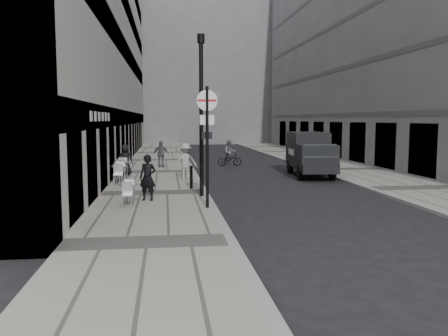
% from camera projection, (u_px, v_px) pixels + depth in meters
% --- Properties ---
extents(ground, '(120.00, 120.00, 0.00)m').
position_uv_depth(ground, '(251.00, 282.00, 8.75)').
color(ground, black).
rests_on(ground, ground).
extents(sidewalk, '(4.00, 60.00, 0.12)m').
position_uv_depth(sidewalk, '(157.00, 172.00, 26.27)').
color(sidewalk, gray).
rests_on(sidewalk, ground).
extents(far_sidewalk, '(4.00, 60.00, 0.12)m').
position_uv_depth(far_sidewalk, '(348.00, 170.00, 27.62)').
color(far_sidewalk, gray).
rests_on(far_sidewalk, ground).
extents(building_left, '(4.00, 45.00, 18.00)m').
position_uv_depth(building_left, '(96.00, 28.00, 31.28)').
color(building_left, beige).
rests_on(building_left, ground).
extents(building_right, '(6.00, 45.00, 20.00)m').
position_uv_depth(building_right, '(384.00, 20.00, 33.63)').
color(building_right, slate).
rests_on(building_right, ground).
extents(building_far, '(24.00, 16.00, 22.00)m').
position_uv_depth(building_far, '(187.00, 59.00, 63.09)').
color(building_far, slate).
rests_on(building_far, ground).
extents(walking_man, '(0.69, 0.57, 1.64)m').
position_uv_depth(walking_man, '(148.00, 178.00, 16.77)').
color(walking_man, black).
rests_on(walking_man, sidewalk).
extents(sign_post, '(0.67, 0.11, 3.92)m').
position_uv_depth(sign_post, '(207.00, 131.00, 15.22)').
color(sign_post, black).
rests_on(sign_post, sidewalk).
extents(lamppost, '(0.27, 0.27, 5.98)m').
position_uv_depth(lamppost, '(201.00, 107.00, 17.55)').
color(lamppost, black).
rests_on(lamppost, sidewalk).
extents(bollard_near, '(0.12, 0.12, 0.90)m').
position_uv_depth(bollard_near, '(191.00, 178.00, 19.66)').
color(bollard_near, black).
rests_on(bollard_near, sidewalk).
extents(bollard_far, '(0.11, 0.11, 0.84)m').
position_uv_depth(bollard_far, '(201.00, 182.00, 18.61)').
color(bollard_far, black).
rests_on(bollard_far, sidewalk).
extents(panel_van, '(2.26, 5.03, 2.30)m').
position_uv_depth(panel_van, '(310.00, 152.00, 24.97)').
color(panel_van, black).
rests_on(panel_van, ground).
extents(cyclist, '(1.56, 0.60, 1.67)m').
position_uv_depth(cyclist, '(230.00, 156.00, 30.47)').
color(cyclist, black).
rests_on(cyclist, ground).
extents(pedestrian_a, '(1.01, 0.64, 1.60)m').
position_uv_depth(pedestrian_a, '(161.00, 154.00, 28.33)').
color(pedestrian_a, '#515256').
rests_on(pedestrian_a, sidewalk).
extents(pedestrian_b, '(1.17, 0.72, 1.75)m').
position_uv_depth(pedestrian_b, '(185.00, 162.00, 22.52)').
color(pedestrian_b, '#9E9A92').
rests_on(pedestrian_b, sidewalk).
extents(pedestrian_c, '(0.84, 0.61, 1.60)m').
position_uv_depth(pedestrian_c, '(125.00, 160.00, 24.40)').
color(pedestrian_c, black).
rests_on(pedestrian_c, sidewalk).
extents(cafe_table_near, '(0.80, 1.80, 1.02)m').
position_uv_depth(cafe_table_near, '(122.00, 169.00, 22.49)').
color(cafe_table_near, '#A9A9AB').
rests_on(cafe_table_near, sidewalk).
extents(cafe_table_mid, '(0.63, 1.43, 0.81)m').
position_uv_depth(cafe_table_mid, '(128.00, 193.00, 15.99)').
color(cafe_table_mid, silver).
rests_on(cafe_table_mid, sidewalk).
extents(cafe_table_far, '(0.73, 1.66, 0.94)m').
position_uv_depth(cafe_table_far, '(119.00, 173.00, 21.18)').
color(cafe_table_far, silver).
rests_on(cafe_table_far, sidewalk).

